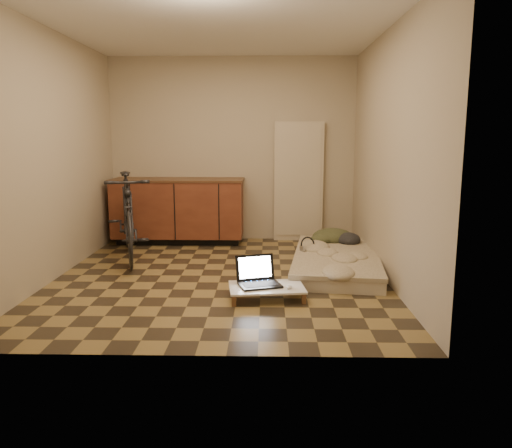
{
  "coord_description": "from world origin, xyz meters",
  "views": [
    {
      "loc": [
        0.5,
        -5.23,
        1.51
      ],
      "look_at": [
        0.38,
        0.14,
        0.55
      ],
      "focal_mm": 35.0,
      "sensor_mm": 36.0,
      "label": 1
    }
  ],
  "objects_px": {
    "laptop": "(258,279)",
    "lap_desk": "(267,288)",
    "futon": "(336,260)",
    "bicycle": "(128,212)"
  },
  "relations": [
    {
      "from": "laptop",
      "to": "lap_desk",
      "type": "bearing_deg",
      "value": -55.46
    },
    {
      "from": "lap_desk",
      "to": "laptop",
      "type": "bearing_deg",
      "value": 135.59
    },
    {
      "from": "bicycle",
      "to": "futon",
      "type": "relative_size",
      "value": 0.87
    },
    {
      "from": "bicycle",
      "to": "lap_desk",
      "type": "bearing_deg",
      "value": -58.14
    },
    {
      "from": "lap_desk",
      "to": "laptop",
      "type": "relative_size",
      "value": 1.61
    },
    {
      "from": "futon",
      "to": "bicycle",
      "type": "bearing_deg",
      "value": 179.04
    },
    {
      "from": "laptop",
      "to": "futon",
      "type": "bearing_deg",
      "value": 32.15
    },
    {
      "from": "laptop",
      "to": "bicycle",
      "type": "bearing_deg",
      "value": 121.13
    },
    {
      "from": "lap_desk",
      "to": "futon",
      "type": "bearing_deg",
      "value": 47.43
    },
    {
      "from": "futon",
      "to": "laptop",
      "type": "height_order",
      "value": "laptop"
    }
  ]
}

